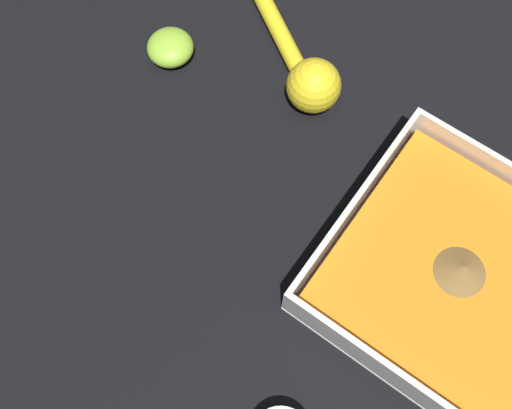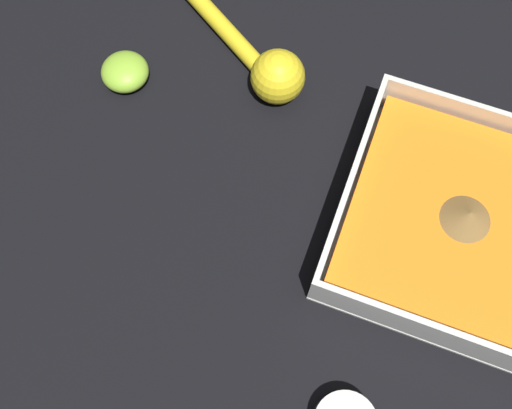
# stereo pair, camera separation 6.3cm
# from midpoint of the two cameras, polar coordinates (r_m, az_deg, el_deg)

# --- Properties ---
(ground_plane) EXTENTS (4.00, 4.00, 0.00)m
(ground_plane) POSITION_cam_midpoint_polar(r_m,az_deg,el_deg) (0.67, 20.46, -8.81)
(ground_plane) COLOR black
(square_dish) EXTENTS (0.25, 0.25, 0.06)m
(square_dish) POSITION_cam_midpoint_polar(r_m,az_deg,el_deg) (0.65, 20.96, -6.79)
(square_dish) COLOR silver
(square_dish) RESTS_ON ground_plane
(lemon_squeezer) EXTENTS (0.14, 0.19, 0.06)m
(lemon_squeezer) POSITION_cam_midpoint_polar(r_m,az_deg,el_deg) (0.71, 7.27, 12.10)
(lemon_squeezer) COLOR yellow
(lemon_squeezer) RESTS_ON ground_plane
(lemon_half) EXTENTS (0.06, 0.06, 0.03)m
(lemon_half) POSITION_cam_midpoint_polar(r_m,az_deg,el_deg) (0.74, -5.74, 14.40)
(lemon_half) COLOR #93CC38
(lemon_half) RESTS_ON ground_plane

